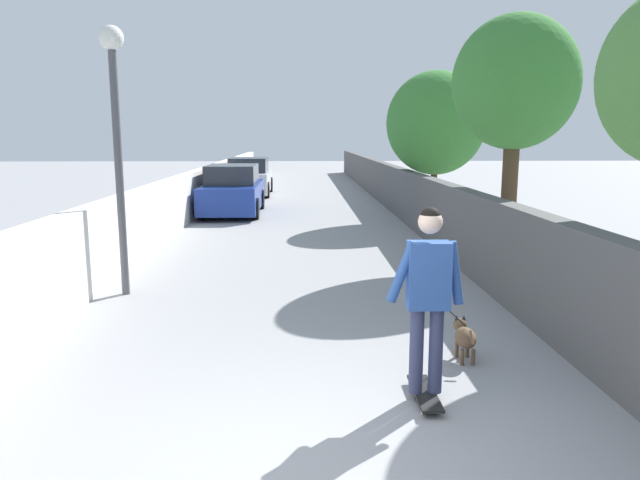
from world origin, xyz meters
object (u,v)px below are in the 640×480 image
at_px(dog, 464,336).
at_px(car_far, 249,178).
at_px(skateboard, 425,393).
at_px(tree_right_near, 515,84).
at_px(lamp_post, 116,112).
at_px(tree_right_far, 436,123).
at_px(person_skateboarder, 428,286).
at_px(car_near, 233,191).

xyz_separation_m(dog, car_far, (18.68, 3.93, 0.44)).
relative_size(skateboard, car_far, 0.18).
distance_m(tree_right_near, dog, 6.61).
xyz_separation_m(tree_right_near, skateboard, (-6.33, 2.95, -3.34)).
height_order(lamp_post, car_far, lamp_post).
distance_m(tree_right_far, person_skateboarder, 12.25).
height_order(lamp_post, car_near, lamp_post).
distance_m(tree_right_near, lamp_post, 7.28).
bearing_deg(skateboard, person_skateboarder, 123.69).
xyz_separation_m(tree_right_near, dog, (-5.34, 2.31, -3.13)).
bearing_deg(person_skateboarder, dog, -32.86).
height_order(skateboard, dog, dog).
height_order(tree_right_near, skateboard, tree_right_near).
relative_size(tree_right_far, lamp_post, 1.06).
height_order(tree_right_far, skateboard, tree_right_far).
xyz_separation_m(skateboard, dog, (0.99, -0.64, 0.21)).
xyz_separation_m(tree_right_far, dog, (-10.84, 2.05, -2.52)).
bearing_deg(car_near, car_far, 0.00).
bearing_deg(lamp_post, dog, -122.85).
distance_m(skateboard, car_near, 13.95).
distance_m(lamp_post, car_far, 15.90).
height_order(tree_right_far, dog, tree_right_far).
distance_m(tree_right_near, car_near, 9.91).
relative_size(car_near, car_far, 0.95).
xyz_separation_m(tree_right_far, car_near, (1.71, 5.98, -2.07)).
xyz_separation_m(tree_right_near, car_near, (7.21, 6.24, -2.69)).
bearing_deg(skateboard, tree_right_near, -24.96).
relative_size(lamp_post, car_far, 0.92).
xyz_separation_m(tree_right_far, skateboard, (-11.83, 2.69, -2.72)).
bearing_deg(person_skateboarder, car_near, 13.66).
bearing_deg(tree_right_far, skateboard, 167.18).
bearing_deg(lamp_post, car_far, -2.18).
distance_m(dog, car_near, 13.16).
distance_m(tree_right_far, car_near, 6.56).
bearing_deg(dog, car_far, 11.88).
bearing_deg(dog, tree_right_far, -10.73).
distance_m(dog, car_far, 19.10).
bearing_deg(tree_right_near, tree_right_far, 2.66).
height_order(lamp_post, skateboard, lamp_post).
bearing_deg(lamp_post, car_near, -3.57).
height_order(tree_right_near, tree_right_far, tree_right_near).
height_order(tree_right_near, car_near, tree_right_near).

